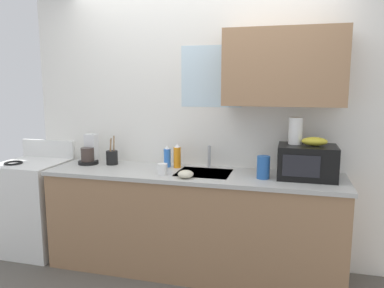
% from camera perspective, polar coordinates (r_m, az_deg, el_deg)
% --- Properties ---
extents(kitchen_wall_assembly, '(3.34, 0.42, 2.50)m').
position_cam_1_polar(kitchen_wall_assembly, '(3.43, 3.57, 4.08)').
color(kitchen_wall_assembly, white).
rests_on(kitchen_wall_assembly, ground).
extents(counter_unit, '(2.57, 0.63, 0.90)m').
position_cam_1_polar(counter_unit, '(3.36, 0.03, -11.73)').
color(counter_unit, '#9E7551').
rests_on(counter_unit, ground).
extents(sink_faucet, '(0.03, 0.03, 0.20)m').
position_cam_1_polar(sink_faucet, '(3.41, 2.66, -1.92)').
color(sink_faucet, '#B2B5BA').
rests_on(sink_faucet, counter_unit).
extents(stove_range, '(0.60, 0.60, 1.08)m').
position_cam_1_polar(stove_range, '(4.08, -23.00, -8.68)').
color(stove_range, white).
rests_on(stove_range, ground).
extents(microwave, '(0.46, 0.35, 0.27)m').
position_cam_1_polar(microwave, '(3.15, 17.21, -2.64)').
color(microwave, black).
rests_on(microwave, counter_unit).
extents(banana_bunch, '(0.20, 0.11, 0.07)m').
position_cam_1_polar(banana_bunch, '(3.12, 18.28, 0.38)').
color(banana_bunch, gold).
rests_on(banana_bunch, microwave).
extents(paper_towel_roll, '(0.11, 0.11, 0.22)m').
position_cam_1_polar(paper_towel_roll, '(3.16, 15.58, 1.97)').
color(paper_towel_roll, white).
rests_on(paper_towel_roll, microwave).
extents(coffee_maker, '(0.19, 0.21, 0.28)m').
position_cam_1_polar(coffee_maker, '(3.71, -15.44, -1.29)').
color(coffee_maker, black).
rests_on(coffee_maker, counter_unit).
extents(dish_soap_bottle_orange, '(0.07, 0.07, 0.22)m').
position_cam_1_polar(dish_soap_bottle_orange, '(3.40, -2.29, -1.89)').
color(dish_soap_bottle_orange, orange).
rests_on(dish_soap_bottle_orange, counter_unit).
extents(dish_soap_bottle_blue, '(0.06, 0.06, 0.20)m').
position_cam_1_polar(dish_soap_bottle_blue, '(3.43, -3.81, -1.96)').
color(dish_soap_bottle_blue, blue).
rests_on(dish_soap_bottle_blue, counter_unit).
extents(cereal_canister, '(0.10, 0.10, 0.18)m').
position_cam_1_polar(cereal_canister, '(3.06, 10.88, -3.53)').
color(cereal_canister, '#2659A5').
rests_on(cereal_canister, counter_unit).
extents(mug_white, '(0.08, 0.08, 0.09)m').
position_cam_1_polar(mug_white, '(3.15, -4.54, -3.86)').
color(mug_white, white).
rests_on(mug_white, counter_unit).
extents(utensil_crock, '(0.11, 0.11, 0.28)m').
position_cam_1_polar(utensil_crock, '(3.62, -12.17, -1.99)').
color(utensil_crock, black).
rests_on(utensil_crock, counter_unit).
extents(small_bowl, '(0.13, 0.13, 0.06)m').
position_cam_1_polar(small_bowl, '(3.04, -0.98, -4.64)').
color(small_bowl, beige).
rests_on(small_bowl, counter_unit).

